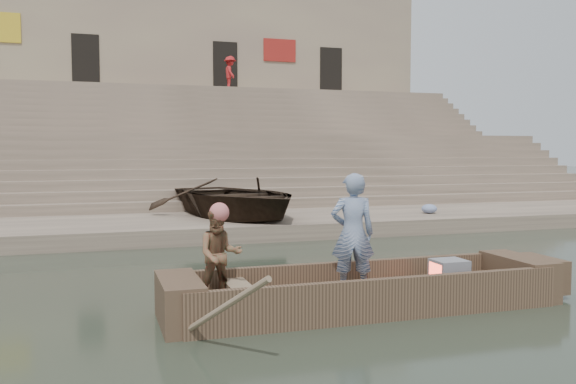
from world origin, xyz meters
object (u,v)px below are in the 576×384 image
main_rowboat (365,301)px  standing_man (353,233)px  beached_rowboat (236,197)px  television (448,273)px  pedestrian (230,73)px  rowing_man (220,255)px

main_rowboat → standing_man: (-0.14, 0.10, 0.95)m
main_rowboat → beached_rowboat: size_ratio=0.97×
main_rowboat → television: television is taller
main_rowboat → pedestrian: size_ratio=2.94×
main_rowboat → television: bearing=0.0°
television → beached_rowboat: size_ratio=0.09×
standing_man → pedestrian: size_ratio=0.98×
rowing_man → main_rowboat: bearing=-2.0°
pedestrian → rowing_man: bearing=166.8°
main_rowboat → rowing_man: bearing=175.1°
television → rowing_man: bearing=177.1°
television → standing_man: bearing=176.2°
standing_man → beached_rowboat: 8.22m
main_rowboat → standing_man: standing_man is taller
rowing_man → beached_rowboat: (2.07, 8.14, 0.10)m
standing_man → beached_rowboat: bearing=-76.8°
main_rowboat → standing_man: bearing=145.7°
television → main_rowboat: bearing=180.0°
rowing_man → beached_rowboat: size_ratio=0.24×
standing_man → pedestrian: bearing=-83.4°
television → beached_rowboat: 8.43m
pedestrian → standing_man: bearing=171.5°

